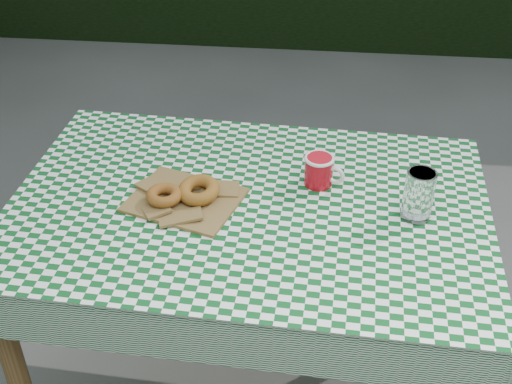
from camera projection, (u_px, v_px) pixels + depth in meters
table at (249, 304)px, 2.04m from camera, size 1.31×0.91×0.75m
tablecloth at (248, 204)px, 1.82m from camera, size 1.34×0.93×0.01m
paper_bag at (185, 199)px, 1.82m from camera, size 0.34×0.30×0.02m
bagel_front at (164, 195)px, 1.79m from camera, size 0.13×0.13×0.03m
bagel_back at (199, 190)px, 1.81m from camera, size 0.16×0.16×0.04m
coffee_mug at (319, 171)px, 1.87m from camera, size 0.20×0.20×0.09m
drinking_glass at (419, 195)px, 1.73m from camera, size 0.08×0.08×0.14m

